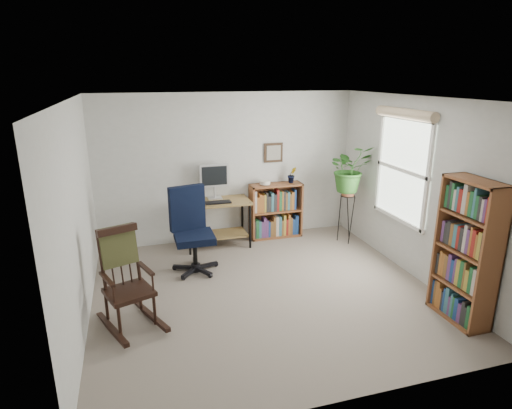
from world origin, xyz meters
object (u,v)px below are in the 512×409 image
object	(u,v)px
desk	(217,223)
office_chair	(194,231)
rocking_chair	(128,279)
tall_bookshelf	(467,252)
low_bookshelf	(276,211)

from	to	relation	value
desk	office_chair	xyz separation A→B (m)	(-0.49, -0.84, 0.23)
rocking_chair	tall_bookshelf	bearing A→B (deg)	-34.06
desk	rocking_chair	size ratio (longest dim) A/B	0.93
rocking_chair	tall_bookshelf	xyz separation A→B (m)	(3.56, -0.88, 0.25)
office_chair	rocking_chair	world-z (taller)	office_chair
desk	rocking_chair	distance (m)	2.43
office_chair	rocking_chair	distance (m)	1.46
low_bookshelf	desk	bearing A→B (deg)	-173.35
low_bookshelf	tall_bookshelf	xyz separation A→B (m)	(1.15, -3.01, 0.35)
rocking_chair	low_bookshelf	distance (m)	3.20
rocking_chair	low_bookshelf	bearing A→B (deg)	21.39
office_chair	low_bookshelf	bearing A→B (deg)	19.73
office_chair	low_bookshelf	xyz separation A→B (m)	(1.52, 0.96, -0.14)
tall_bookshelf	desk	bearing A→B (deg)	127.12
desk	rocking_chair	bearing A→B (deg)	-124.40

